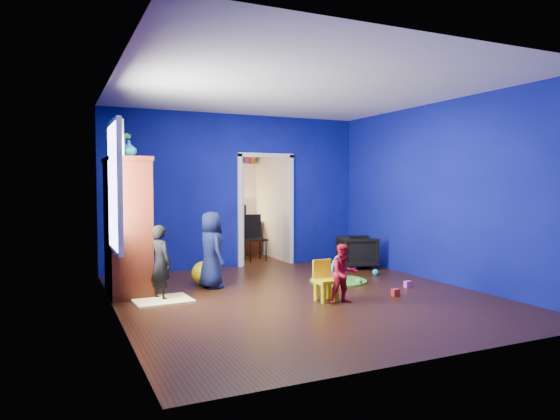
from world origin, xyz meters
name	(u,v)px	position (x,y,z in m)	size (l,w,h in m)	color
floor	(302,296)	(0.00, 0.00, 0.00)	(5.00, 5.50, 0.01)	black
ceiling	(302,89)	(0.00, 0.00, 2.90)	(5.00, 5.50, 0.01)	white
wall_back	(236,191)	(0.00, 2.75, 1.45)	(5.00, 0.02, 2.90)	navy
wall_front	(442,199)	(0.00, -2.75, 1.45)	(5.00, 0.02, 2.90)	navy
wall_left	(115,195)	(-2.50, 0.00, 1.45)	(0.02, 5.50, 2.90)	navy
wall_right	(441,192)	(2.50, 0.00, 1.45)	(0.02, 5.50, 2.90)	navy
alcove	(249,200)	(0.60, 3.62, 1.25)	(1.00, 1.75, 2.50)	silver
armchair	(357,252)	(2.03, 1.69, 0.30)	(0.65, 0.67, 0.61)	black
child_black	(160,263)	(-1.86, 0.60, 0.51)	(0.38, 0.25, 1.03)	black
child_navy	(211,250)	(-1.00, 1.09, 0.58)	(0.57, 0.37, 1.17)	#0F1238
toddler_red	(344,274)	(0.32, -0.59, 0.40)	(0.38, 0.30, 0.79)	red
vase	(129,149)	(-2.21, 0.92, 2.07)	(0.21, 0.21, 0.22)	#0B4F5D
potted_plant	(124,145)	(-2.21, 1.44, 2.15)	(0.21, 0.21, 0.38)	green
tv_armoire	(127,226)	(-2.21, 1.22, 0.98)	(0.58, 1.14, 1.96)	#3A1709
crt_tv	(130,223)	(-2.17, 1.22, 1.02)	(0.46, 0.70, 0.54)	silver
yellow_blanket	(162,300)	(-1.86, 0.50, 0.01)	(0.75, 0.60, 0.03)	#F2E07A
hopper_ball	(204,273)	(-1.05, 1.34, 0.19)	(0.37, 0.37, 0.37)	yellow
kid_chair	(326,283)	(0.17, -0.39, 0.25)	(0.28, 0.28, 0.50)	yellow
play_mat	(338,281)	(1.02, 0.70, 0.01)	(0.92, 0.92, 0.02)	green
toy_arch	(338,280)	(1.02, 0.70, 0.02)	(0.83, 0.83, 0.05)	#3F8CD8
window_left	(113,187)	(-2.48, 0.35, 1.55)	(0.03, 0.95, 1.55)	white
curtain	(118,208)	(-2.37, 0.90, 1.25)	(0.14, 0.42, 2.40)	slate
doorway	(266,211)	(0.60, 2.75, 1.05)	(1.16, 0.10, 2.10)	white
study_desk	(239,238)	(0.60, 4.26, 0.38)	(0.88, 0.44, 0.75)	#3D140A
desk_monitor	(238,212)	(0.60, 4.38, 0.95)	(0.40, 0.05, 0.32)	black
desk_lamp	(226,213)	(0.32, 4.32, 0.93)	(0.14, 0.14, 0.14)	#FFD88C
folding_chair	(255,239)	(0.60, 3.30, 0.46)	(0.40, 0.40, 0.92)	black
book_shelf	(237,164)	(0.60, 4.37, 2.02)	(0.88, 0.24, 0.04)	white
toy_0	(396,293)	(1.21, -0.54, 0.05)	(0.10, 0.08, 0.10)	red
toy_1	(375,272)	(1.90, 0.92, 0.06)	(0.11, 0.11, 0.11)	#269EDA
toy_2	(359,281)	(1.18, 0.34, 0.06)	(0.11, 0.11, 0.11)	green
toy_3	(408,284)	(1.75, -0.14, 0.05)	(0.10, 0.08, 0.10)	#D650B1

